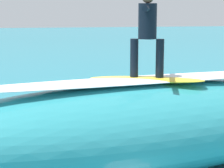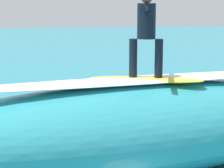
{
  "view_description": "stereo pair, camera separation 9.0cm",
  "coord_description": "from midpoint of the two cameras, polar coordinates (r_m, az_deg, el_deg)",
  "views": [
    {
      "loc": [
        1.28,
        9.65,
        2.93
      ],
      "look_at": [
        -0.5,
        0.52,
        1.27
      ],
      "focal_mm": 67.06,
      "sensor_mm": 36.0,
      "label": 1
    },
    {
      "loc": [
        1.19,
        9.67,
        2.93
      ],
      "look_at": [
        -0.5,
        0.52,
        1.27
      ],
      "focal_mm": 67.06,
      "sensor_mm": 36.0,
      "label": 2
    }
  ],
  "objects": [
    {
      "name": "surfer_paddling",
      "position": [
        11.58,
        -3.83,
        -3.54
      ],
      "size": [
        1.62,
        0.63,
        0.29
      ],
      "rotation": [
        0.0,
        0.0,
        -2.89
      ],
      "color": "black",
      "rests_on": "surfboard_paddling"
    },
    {
      "name": "wave_crest",
      "position": [
        7.61,
        3.93,
        -5.9
      ],
      "size": [
        8.99,
        3.73,
        1.66
      ],
      "primitive_type": "ellipsoid",
      "rotation": [
        0.0,
        0.0,
        0.16
      ],
      "color": "teal",
      "rests_on": "ground_plane"
    },
    {
      "name": "surfboard_paddling",
      "position": [
        11.66,
        -3.26,
        -4.25
      ],
      "size": [
        2.26,
        1.07,
        0.07
      ],
      "primitive_type": "ellipsoid",
      "rotation": [
        0.0,
        0.0,
        -2.89
      ],
      "color": "#33B2D1",
      "rests_on": "ground_plane"
    },
    {
      "name": "surfer_riding",
      "position": [
        7.35,
        4.5,
        7.67
      ],
      "size": [
        0.57,
        1.37,
        1.5
      ],
      "rotation": [
        0.0,
        0.0,
        -0.34
      ],
      "color": "black",
      "rests_on": "surfboard_riding"
    },
    {
      "name": "ground_plane",
      "position": [
        10.17,
        -3.61,
        -6.64
      ],
      "size": [
        120.0,
        120.0,
        0.0
      ],
      "primitive_type": "plane",
      "color": "teal"
    },
    {
      "name": "foam_patch_mid",
      "position": [
        13.17,
        4.17,
        -2.52
      ],
      "size": [
        0.88,
        0.64,
        0.1
      ],
      "primitive_type": "ellipsoid",
      "rotation": [
        0.0,
        0.0,
        3.12
      ],
      "color": "white",
      "rests_on": "ground_plane"
    },
    {
      "name": "wave_foam_lip",
      "position": [
        7.42,
        4.01,
        0.57
      ],
      "size": [
        7.45,
        2.01,
        0.08
      ],
      "primitive_type": "ellipsoid",
      "rotation": [
        0.0,
        0.0,
        0.16
      ],
      "color": "white",
      "rests_on": "wave_crest"
    },
    {
      "name": "surfboard_riding",
      "position": [
        7.44,
        4.4,
        0.62
      ],
      "size": [
        2.11,
        1.18,
        0.09
      ],
      "primitive_type": "ellipsoid",
      "rotation": [
        0.0,
        0.0,
        -0.34
      ],
      "color": "yellow",
      "rests_on": "wave_crest"
    }
  ]
}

